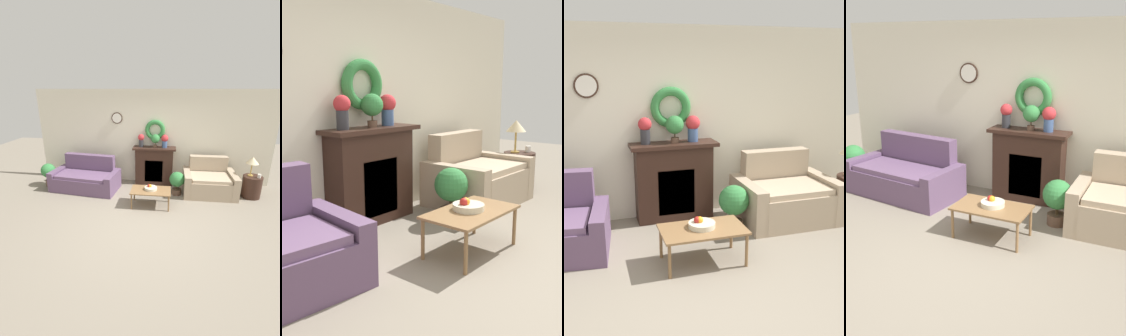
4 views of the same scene
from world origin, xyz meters
The scene contains 12 objects.
ground_plane centered at (0.00, 0.00, 0.00)m, with size 16.00×16.00×0.00m, color gray.
wall_back centered at (0.00, 2.40, 1.36)m, with size 6.80×0.19×2.70m.
fireplace centered at (0.08, 2.20, 0.57)m, with size 1.22×0.41×1.12m.
couch_left centered at (-1.81, 1.61, 0.31)m, with size 1.92×1.13×0.92m.
loveseat_right centered at (1.59, 1.72, 0.33)m, with size 1.36×1.00×0.95m.
coffee_table centered at (0.09, 0.82, 0.37)m, with size 0.95×0.55×0.41m.
fruit_bowl centered at (0.08, 0.86, 0.45)m, with size 0.30×0.30×0.12m.
vase_on_mantel_left centered at (-0.31, 2.21, 1.33)m, with size 0.18×0.18×0.37m.
vase_on_mantel_right centered at (0.37, 2.21, 1.33)m, with size 0.20×0.20×0.36m.
potted_plant_on_mantel centered at (0.10, 2.19, 1.36)m, with size 0.25×0.25×0.38m.
potted_plant_floor_by_couch centered at (-2.94, 1.65, 0.43)m, with size 0.41×0.41×0.68m.
potted_plant_floor_by_loveseat centered at (0.74, 1.53, 0.39)m, with size 0.40×0.40×0.64m.
Camera 4 is at (1.96, -3.29, 2.37)m, focal length 42.00 mm.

